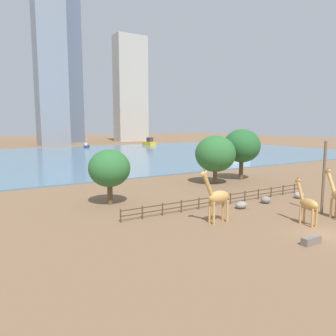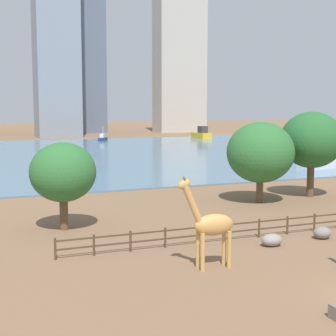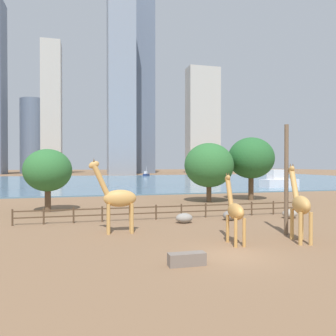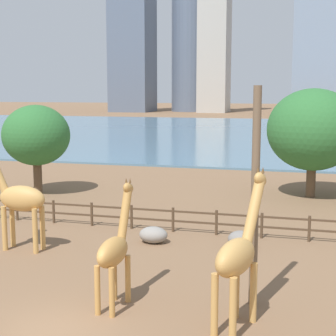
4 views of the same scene
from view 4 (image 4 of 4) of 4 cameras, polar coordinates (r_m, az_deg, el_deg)
The scene contains 14 objects.
ground_plane at distance 94.01m, azimuth 10.56°, elevation 3.96°, with size 400.00×400.00×0.00m, color brown.
harbor_water at distance 91.02m, azimuth 10.41°, elevation 3.88°, with size 180.00×86.00×0.20m, color slate.
giraffe_tall at distance 24.74m, azimuth -16.22°, elevation -3.19°, with size 3.38×0.98×5.25m.
giraffe_companion at distance 17.75m, azimuth -5.95°, elevation -9.05°, with size 0.88×2.69×4.30m.
giraffe_young at distance 16.26m, azimuth 7.77°, elevation -9.57°, with size 1.57×3.37×4.89m.
utility_pole at distance 17.66m, azimuth 9.61°, elevation -3.29°, with size 0.28×0.28×7.53m, color brown.
boulder_by_pole at distance 25.26m, azimuth -1.63°, elevation -7.41°, with size 1.40×1.07×0.80m, color gray.
boulder_small at distance 24.71m, azimuth 8.08°, elevation -7.84°, with size 1.24×1.10×0.82m, color gray.
enclosure_fence at distance 27.34m, azimuth -1.40°, elevation -5.38°, with size 26.12×0.14×1.30m.
tree_left_large at distance 37.71m, azimuth -14.40°, elevation 3.50°, with size 4.77×4.77×6.37m.
tree_right_tall at distance 36.66m, azimuth 15.77°, elevation 4.09°, with size 6.25×6.25×7.52m.
boat_ferry at distance 80.26m, azimuth -14.06°, elevation 4.00°, with size 7.60×3.80×3.19m.
skyline_tower_needle at distance 177.92m, azimuth 5.23°, elevation 16.92°, with size 9.55×12.24×66.41m, color #B7B2A8.
skyline_tower_glass at distance 183.86m, azimuth 2.58°, elevation 12.27°, with size 13.60×13.60×38.32m, color slate.
Camera 4 is at (7.41, -13.43, 7.37)m, focal length 55.00 mm.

